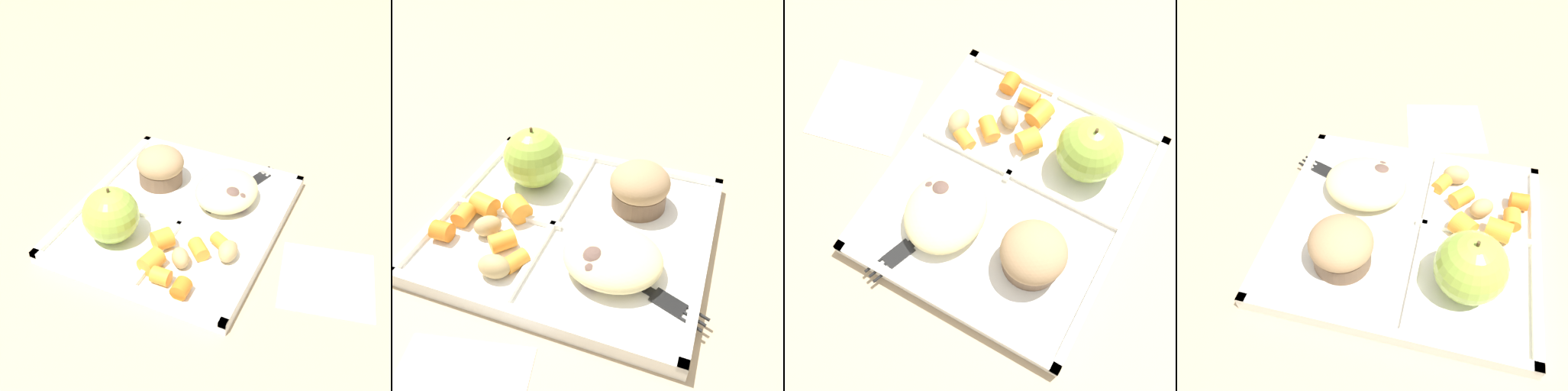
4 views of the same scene
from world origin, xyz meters
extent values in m
plane|color=tan|center=(0.00, 0.00, 0.00)|extent=(6.00, 6.00, 0.00)
cube|color=white|center=(0.00, 0.00, 0.01)|extent=(0.32, 0.28, 0.01)
cube|color=white|center=(0.00, -0.13, 0.02)|extent=(0.32, 0.01, 0.01)
cube|color=white|center=(0.00, 0.13, 0.02)|extent=(0.32, 0.01, 0.01)
cube|color=white|center=(-0.15, 0.00, 0.02)|extent=(0.01, 0.28, 0.01)
cube|color=white|center=(0.15, 0.00, 0.02)|extent=(0.01, 0.28, 0.01)
cube|color=white|center=(-0.02, 0.00, 0.02)|extent=(0.01, 0.26, 0.01)
cube|color=white|center=(-0.08, -0.01, 0.02)|extent=(0.14, 0.01, 0.01)
sphere|color=#93B742|center=(-0.08, 0.06, 0.05)|extent=(0.08, 0.08, 0.08)
cylinder|color=#4C381E|center=(-0.08, 0.06, 0.09)|extent=(0.00, 0.00, 0.01)
cylinder|color=brown|center=(0.06, 0.06, 0.02)|extent=(0.07, 0.07, 0.03)
ellipsoid|color=tan|center=(0.06, 0.06, 0.05)|extent=(0.07, 0.07, 0.05)
cylinder|color=orange|center=(-0.06, -0.06, 0.02)|extent=(0.03, 0.03, 0.02)
cylinder|color=orange|center=(-0.12, -0.04, 0.02)|extent=(0.02, 0.02, 0.02)
cylinder|color=orange|center=(-0.13, -0.07, 0.02)|extent=(0.02, 0.02, 0.02)
cylinder|color=orange|center=(-0.11, -0.02, 0.02)|extent=(0.03, 0.03, 0.03)
cylinder|color=orange|center=(-0.03, -0.08, 0.02)|extent=(0.03, 0.03, 0.02)
cylinder|color=orange|center=(-0.07, -0.01, 0.03)|extent=(0.04, 0.04, 0.03)
ellipsoid|color=tan|center=(-0.09, -0.05, 0.02)|extent=(0.04, 0.04, 0.02)
ellipsoid|color=tan|center=(-0.05, -0.10, 0.02)|extent=(0.04, 0.03, 0.03)
ellipsoid|color=beige|center=(0.06, -0.05, 0.03)|extent=(0.11, 0.09, 0.04)
sphere|color=brown|center=(0.07, -0.05, 0.03)|extent=(0.03, 0.03, 0.03)
sphere|color=brown|center=(0.05, -0.06, 0.03)|extent=(0.04, 0.04, 0.04)
sphere|color=brown|center=(0.05, -0.07, 0.03)|extent=(0.03, 0.03, 0.03)
sphere|color=#755B4C|center=(0.04, -0.04, 0.03)|extent=(0.03, 0.03, 0.03)
cube|color=black|center=(0.07, -0.05, 0.01)|extent=(0.09, 0.04, 0.00)
cube|color=black|center=(0.13, -0.07, 0.01)|extent=(0.04, 0.03, 0.00)
cylinder|color=black|center=(0.15, -0.09, 0.01)|extent=(0.02, 0.01, 0.00)
cylinder|color=black|center=(0.16, -0.08, 0.01)|extent=(0.02, 0.01, 0.00)
cylinder|color=black|center=(0.16, -0.08, 0.01)|extent=(0.02, 0.01, 0.00)
cube|color=white|center=(-0.02, -0.22, 0.00)|extent=(0.14, 0.14, 0.00)
camera|label=1|loc=(-0.53, -0.28, 0.52)|focal=50.39mm
camera|label=2|loc=(0.14, -0.34, 0.36)|focal=38.98mm
camera|label=3|loc=(0.25, 0.10, 0.59)|focal=49.87mm
camera|label=4|loc=(-0.03, 0.31, 0.41)|focal=37.75mm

